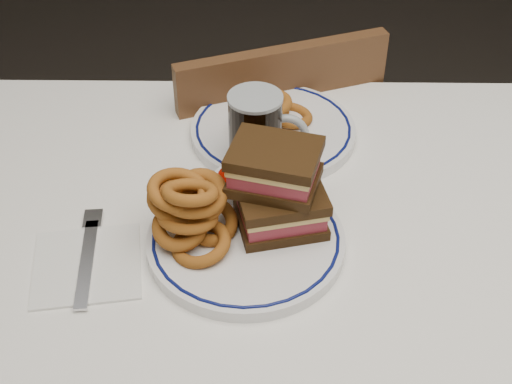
{
  "coord_description": "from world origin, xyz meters",
  "views": [
    {
      "loc": [
        -0.14,
        -0.7,
        1.44
      ],
      "look_at": [
        -0.15,
        0.01,
        0.84
      ],
      "focal_mm": 50.0,
      "sensor_mm": 36.0,
      "label": 1
    }
  ],
  "objects_px": {
    "chair_far": "(261,184)",
    "far_plate": "(273,131)",
    "beer_mug": "(257,134)",
    "reuben_sandwich": "(278,188)",
    "main_plate": "(246,240)"
  },
  "relations": [
    {
      "from": "reuben_sandwich",
      "to": "far_plate",
      "type": "distance_m",
      "value": 0.24
    },
    {
      "from": "chair_far",
      "to": "far_plate",
      "type": "bearing_deg",
      "value": -85.06
    },
    {
      "from": "main_plate",
      "to": "beer_mug",
      "type": "distance_m",
      "value": 0.18
    },
    {
      "from": "chair_far",
      "to": "reuben_sandwich",
      "type": "bearing_deg",
      "value": -87.04
    },
    {
      "from": "chair_far",
      "to": "main_plate",
      "type": "xyz_separation_m",
      "value": [
        -0.02,
        -0.49,
        0.3
      ]
    },
    {
      "from": "chair_far",
      "to": "far_plate",
      "type": "height_order",
      "value": "chair_far"
    },
    {
      "from": "beer_mug",
      "to": "far_plate",
      "type": "height_order",
      "value": "beer_mug"
    },
    {
      "from": "chair_far",
      "to": "main_plate",
      "type": "distance_m",
      "value": 0.57
    },
    {
      "from": "main_plate",
      "to": "reuben_sandwich",
      "type": "height_order",
      "value": "reuben_sandwich"
    },
    {
      "from": "reuben_sandwich",
      "to": "main_plate",
      "type": "bearing_deg",
      "value": -142.99
    },
    {
      "from": "reuben_sandwich",
      "to": "far_plate",
      "type": "bearing_deg",
      "value": 91.0
    },
    {
      "from": "chair_far",
      "to": "beer_mug",
      "type": "relative_size",
      "value": 6.22
    },
    {
      "from": "chair_far",
      "to": "reuben_sandwich",
      "type": "height_order",
      "value": "reuben_sandwich"
    },
    {
      "from": "reuben_sandwich",
      "to": "beer_mug",
      "type": "height_order",
      "value": "reuben_sandwich"
    },
    {
      "from": "main_plate",
      "to": "beer_mug",
      "type": "bearing_deg",
      "value": 85.46
    }
  ]
}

